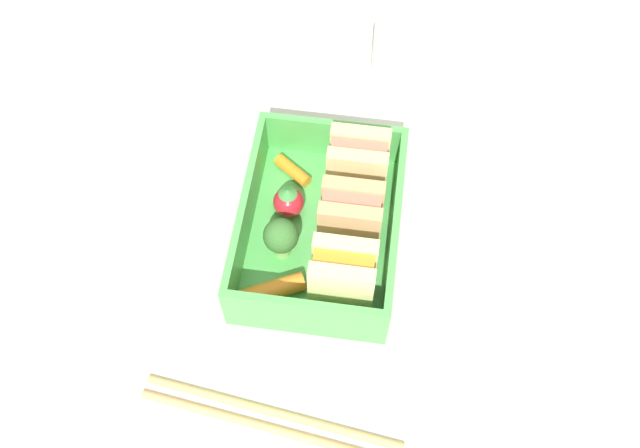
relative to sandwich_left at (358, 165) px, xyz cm
name	(u,v)px	position (x,y,z in cm)	size (l,w,h in cm)	color
ground_plane	(320,245)	(5.26, -2.51, -5.33)	(120.00, 120.00, 2.00)	beige
bento_tray	(320,236)	(5.26, -2.51, -3.73)	(17.58, 12.96, 1.20)	#4EAF50
bento_rim	(320,220)	(5.26, -2.51, -0.93)	(17.58, 12.96, 4.40)	#4EAF50
sandwich_left	(358,165)	(0.00, 0.00, 0.00)	(3.69, 5.02, 6.25)	#DEC082
sandwich_center_left	(351,218)	(5.26, 0.00, 0.00)	(3.69, 5.02, 6.25)	tan
sandwich_center	(343,276)	(10.52, 0.00, 0.00)	(3.69, 5.02, 6.25)	beige
carrot_stick_far_left	(293,170)	(-0.39, -5.76, -2.57)	(1.11, 1.11, 3.61)	orange
strawberry_far_left	(288,202)	(3.42, -5.48, -1.67)	(2.66, 2.66, 3.26)	red
broccoli_floret	(281,237)	(7.50, -5.39, -0.59)	(2.91, 2.91, 4.22)	#8BC365
carrot_stick_left	(272,290)	(11.46, -5.57, -2.35)	(1.55, 1.55, 5.35)	orange
chopstick_pair	(271,419)	(21.22, -4.06, -3.98)	(4.40, 20.35, 0.70)	tan
drinking_glass	(408,53)	(-13.66, 3.25, -0.46)	(6.70, 6.70, 7.73)	white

